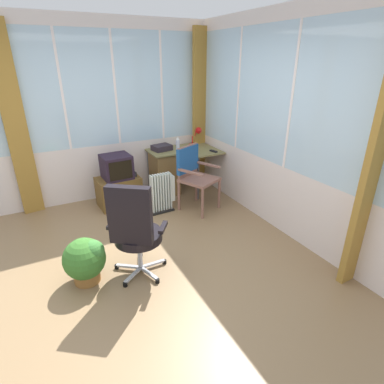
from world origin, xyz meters
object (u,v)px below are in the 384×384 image
at_px(spray_bottle, 178,143).
at_px(space_heater, 163,193).
at_px(tv_remote, 214,151).
at_px(paper_tray, 162,148).
at_px(potted_plant, 86,259).
at_px(desk, 167,170).
at_px(tv_on_stand, 118,183).
at_px(desk_lamp, 198,134).
at_px(wooden_armchair, 193,169).
at_px(office_chair, 135,228).

relative_size(spray_bottle, space_heater, 0.36).
xyz_separation_m(tv_remote, paper_tray, (-0.72, 0.47, 0.03)).
relative_size(tv_remote, potted_plant, 0.30).
xyz_separation_m(desk, tv_on_stand, (-0.87, -0.13, -0.03)).
height_order(desk, tv_remote, tv_remote).
xyz_separation_m(desk_lamp, wooden_armchair, (-0.50, -0.78, -0.33)).
height_order(tv_remote, tv_on_stand, tv_on_stand).
bearing_deg(tv_on_stand, wooden_armchair, -30.80).
height_order(spray_bottle, wooden_armchair, wooden_armchair).
bearing_deg(spray_bottle, potted_plant, -136.33).
distance_m(desk_lamp, space_heater, 1.36).
height_order(desk, space_heater, desk).
xyz_separation_m(desk, wooden_armchair, (0.12, -0.73, 0.22)).
bearing_deg(office_chair, desk_lamp, 48.32).
distance_m(spray_bottle, space_heater, 1.02).
distance_m(tv_remote, tv_on_stand, 1.62).
distance_m(tv_remote, wooden_armchair, 0.65).
height_order(wooden_armchair, space_heater, wooden_armchair).
bearing_deg(office_chair, wooden_armchair, 43.69).
relative_size(office_chair, tv_on_stand, 1.32).
height_order(spray_bottle, office_chair, office_chair).
relative_size(desk_lamp, office_chair, 0.30).
distance_m(desk_lamp, potted_plant, 3.02).
bearing_deg(potted_plant, wooden_armchair, 30.92).
bearing_deg(potted_plant, desk, 47.20).
xyz_separation_m(tv_remote, potted_plant, (-2.33, -1.38, -0.48)).
height_order(wooden_armchair, office_chair, office_chair).
relative_size(desk_lamp, potted_plant, 0.66).
bearing_deg(tv_on_stand, desk_lamp, 7.24).
bearing_deg(desk_lamp, spray_bottle, -172.20).
bearing_deg(paper_tray, potted_plant, -130.98).
relative_size(office_chair, potted_plant, 2.20).
height_order(tv_remote, paper_tray, paper_tray).
bearing_deg(paper_tray, tv_remote, -33.34).
xyz_separation_m(desk, office_chair, (-1.17, -1.96, 0.19)).
bearing_deg(spray_bottle, desk_lamp, 7.80).
height_order(office_chair, space_heater, office_chair).
relative_size(desk_lamp, tv_on_stand, 0.40).
bearing_deg(spray_bottle, tv_remote, -42.27).
bearing_deg(tv_remote, paper_tray, 133.39).
height_order(space_heater, potted_plant, space_heater).
distance_m(desk_lamp, tv_remote, 0.51).
bearing_deg(wooden_armchair, desk_lamp, 57.26).
distance_m(tv_remote, spray_bottle, 0.62).
bearing_deg(office_chair, desk, 59.14).
height_order(paper_tray, space_heater, paper_tray).
distance_m(spray_bottle, wooden_armchair, 0.77).
bearing_deg(desk, paper_tray, 127.08).
xyz_separation_m(spray_bottle, office_chair, (-1.39, -1.96, -0.25)).
bearing_deg(potted_plant, paper_tray, 49.02).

